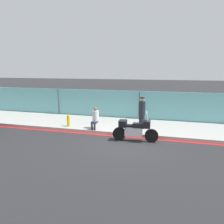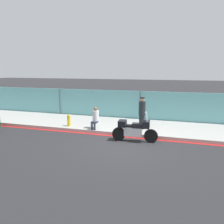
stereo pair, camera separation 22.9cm
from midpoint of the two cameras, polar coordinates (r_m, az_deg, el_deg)
ground_plane at (r=10.21m, az=3.44°, el=-8.60°), size 120.00×120.00×0.00m
sidewalk at (r=13.01m, az=6.48°, el=-3.85°), size 43.98×3.46×0.17m
curb_paint_stripe at (r=11.32m, az=4.83°, el=-6.59°), size 43.98×0.18×0.01m
storefront_fence at (r=14.57m, az=7.82°, el=1.47°), size 41.78×0.17×2.02m
motorcycle at (r=10.59m, az=6.45°, el=-4.56°), size 2.21×0.57×1.47m
officer_standing at (r=12.11m, az=8.38°, el=-0.21°), size 0.37×0.37×1.76m
person_seated_on_curb at (r=12.11m, az=-3.84°, el=-1.23°), size 0.35×0.63×1.22m
fire_hydrant at (r=12.90m, az=-10.70°, el=-2.14°), size 0.18×0.23×0.69m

